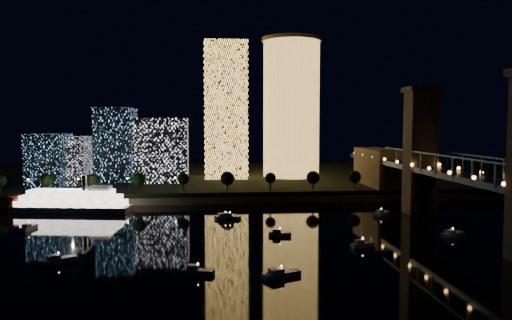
# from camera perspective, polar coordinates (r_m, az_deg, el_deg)

# --- Properties ---
(ground) EXTENTS (520.00, 520.00, 0.00)m
(ground) POSITION_cam_1_polar(r_m,az_deg,el_deg) (145.47, 2.13, -10.06)
(ground) COLOR black
(ground) RESTS_ON ground
(far_bank) EXTENTS (420.00, 160.00, 5.00)m
(far_bank) POSITION_cam_1_polar(r_m,az_deg,el_deg) (302.11, -1.94, -2.08)
(far_bank) COLOR black
(far_bank) RESTS_ON ground
(seawall) EXTENTS (420.00, 6.00, 3.00)m
(seawall) POSITION_cam_1_polar(r_m,az_deg,el_deg) (225.12, -0.68, -4.53)
(seawall) COLOR #6B5E4C
(seawall) RESTS_ON ground
(tower_cylindrical) EXTENTS (34.00, 34.00, 78.95)m
(tower_cylindrical) POSITION_cam_1_polar(r_m,az_deg,el_deg) (288.15, 4.05, 5.99)
(tower_cylindrical) COLOR #FFB951
(tower_cylindrical) RESTS_ON far_bank
(tower_rectangular) EXTENTS (23.82, 23.82, 75.79)m
(tower_rectangular) POSITION_cam_1_polar(r_m,az_deg,el_deg) (283.12, -3.51, 5.68)
(tower_rectangular) COLOR #FFB951
(tower_rectangular) RESTS_ON far_bank
(midrise_blocks) EXTENTS (76.78, 42.40, 38.94)m
(midrise_blocks) POSITION_cam_1_polar(r_m,az_deg,el_deg) (270.83, -16.12, 0.95)
(midrise_blocks) COLOR silver
(midrise_blocks) RESTS_ON far_bank
(truss_bridge) EXTENTS (13.00, 266.00, 50.00)m
(truss_bridge) POSITION_cam_1_polar(r_m,az_deg,el_deg) (167.33, 24.63, -2.90)
(truss_bridge) COLOR #182B4E
(truss_bridge) RESTS_ON ground
(riverboat) EXTENTS (52.11, 18.38, 15.41)m
(riverboat) POSITION_cam_1_polar(r_m,az_deg,el_deg) (217.06, -20.85, -4.49)
(riverboat) COLOR silver
(riverboat) RESTS_ON ground
(motorboats) EXTENTS (144.14, 80.79, 2.78)m
(motorboats) POSITION_cam_1_polar(r_m,az_deg,el_deg) (156.97, -0.02, -8.68)
(motorboats) COLOR silver
(motorboats) RESTS_ON ground
(esplanade_trees) EXTENTS (165.64, 6.48, 8.74)m
(esplanade_trees) POSITION_cam_1_polar(r_m,az_deg,el_deg) (229.16, -7.09, -2.14)
(esplanade_trees) COLOR black
(esplanade_trees) RESTS_ON far_bank
(street_lamps) EXTENTS (132.70, 0.70, 5.65)m
(street_lamps) POSITION_cam_1_polar(r_m,az_deg,el_deg) (235.68, -9.20, -2.34)
(street_lamps) COLOR black
(street_lamps) RESTS_ON far_bank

